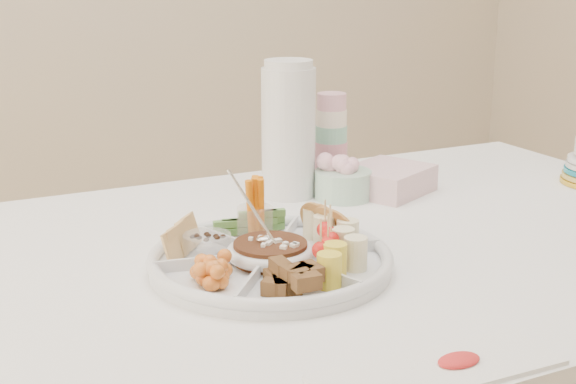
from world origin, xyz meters
name	(u,v)px	position (x,y,z in m)	size (l,w,h in m)	color
party_tray	(270,256)	(-0.19, -0.06, 0.78)	(0.38, 0.38, 0.04)	silver
bean_dip	(270,252)	(-0.19, -0.06, 0.79)	(0.12, 0.12, 0.04)	#4D270F
tortillas	(325,225)	(-0.07, -0.02, 0.80)	(0.10, 0.10, 0.06)	#B37429
carrot_cucumber	(251,208)	(-0.17, 0.06, 0.82)	(0.12, 0.12, 0.11)	orange
pita_raisins	(192,237)	(-0.29, 0.02, 0.80)	(0.11, 0.11, 0.06)	tan
cherries	(207,271)	(-0.31, -0.11, 0.79)	(0.10, 0.10, 0.04)	#C8610A
granola_chunks	(294,279)	(-0.21, -0.19, 0.79)	(0.10, 0.10, 0.04)	#58321F
banana_tomato	(353,241)	(-0.09, -0.15, 0.82)	(0.12, 0.12, 0.10)	#EFEC74
cup_stack	(331,140)	(0.14, 0.34, 0.86)	(0.07, 0.07, 0.20)	silver
thermos	(289,128)	(0.02, 0.30, 0.90)	(0.11, 0.11, 0.29)	silver
flower_bowl	(343,178)	(0.11, 0.23, 0.80)	(0.12, 0.12, 0.09)	silver
napkin_stack	(388,180)	(0.22, 0.23, 0.79)	(0.17, 0.14, 0.06)	beige
placemat	(438,370)	(-0.15, -0.45, 0.76)	(0.31, 0.10, 0.01)	white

